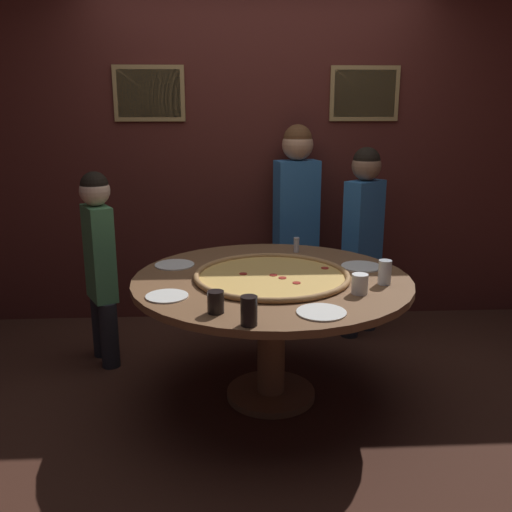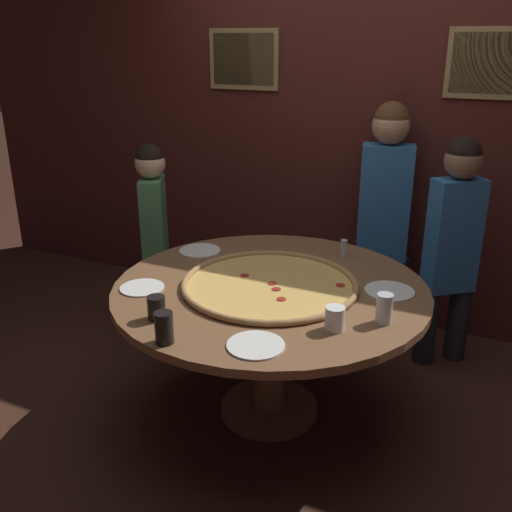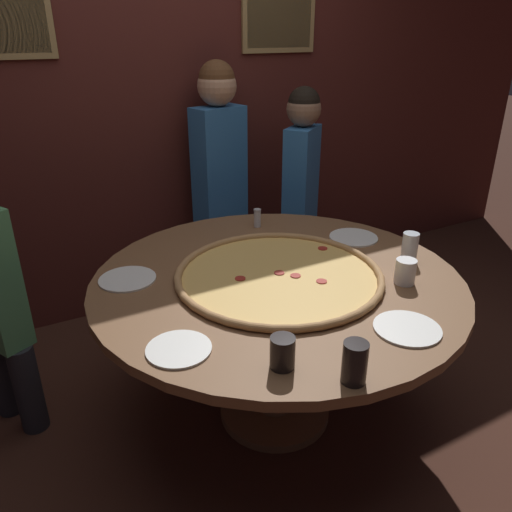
{
  "view_description": "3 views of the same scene",
  "coord_description": "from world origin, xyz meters",
  "px_view_note": "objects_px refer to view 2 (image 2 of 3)",
  "views": [
    {
      "loc": [
        -0.26,
        -3.04,
        1.69
      ],
      "look_at": [
        -0.09,
        -0.02,
        0.87
      ],
      "focal_mm": 40.0,
      "sensor_mm": 36.0,
      "label": 1
    },
    {
      "loc": [
        1.03,
        -2.37,
        1.89
      ],
      "look_at": [
        -0.07,
        -0.03,
        0.9
      ],
      "focal_mm": 40.0,
      "sensor_mm": 36.0,
      "label": 2
    },
    {
      "loc": [
        -0.99,
        -1.6,
        1.7
      ],
      "look_at": [
        -0.08,
        0.04,
        0.84
      ],
      "focal_mm": 35.0,
      "sensor_mm": 36.0,
      "label": 3
    }
  ],
  "objects_px": {
    "drink_cup_far_right": "(156,308)",
    "white_plate_beside_cup": "(200,251)",
    "white_plate_far_back": "(142,288)",
    "diner_far_right": "(155,229)",
    "condiment_shaker": "(344,248)",
    "diner_side_right": "(453,241)",
    "drink_cup_far_left": "(335,318)",
    "drink_cup_beside_pizza": "(384,309)",
    "drink_cup_front_edge": "(164,328)",
    "white_plate_left_side": "(389,291)",
    "white_plate_near_front": "(256,345)",
    "dining_table": "(270,310)",
    "diner_centre_back": "(384,208)",
    "giant_pizza": "(270,284)"
  },
  "relations": [
    {
      "from": "condiment_shaker",
      "to": "diner_centre_back",
      "type": "bearing_deg",
      "value": 83.14
    },
    {
      "from": "white_plate_far_back",
      "to": "diner_far_right",
      "type": "bearing_deg",
      "value": 121.17
    },
    {
      "from": "diner_side_right",
      "to": "drink_cup_far_left",
      "type": "bearing_deg",
      "value": 37.53
    },
    {
      "from": "giant_pizza",
      "to": "diner_centre_back",
      "type": "bearing_deg",
      "value": 76.79
    },
    {
      "from": "drink_cup_beside_pizza",
      "to": "condiment_shaker",
      "type": "height_order",
      "value": "drink_cup_beside_pizza"
    },
    {
      "from": "drink_cup_beside_pizza",
      "to": "white_plate_far_back",
      "type": "distance_m",
      "value": 1.16
    },
    {
      "from": "drink_cup_beside_pizza",
      "to": "diner_side_right",
      "type": "height_order",
      "value": "diner_side_right"
    },
    {
      "from": "white_plate_beside_cup",
      "to": "white_plate_near_front",
      "type": "bearing_deg",
      "value": -48.32
    },
    {
      "from": "white_plate_far_back",
      "to": "giant_pizza",
      "type": "bearing_deg",
      "value": 27.17
    },
    {
      "from": "drink_cup_front_edge",
      "to": "white_plate_near_front",
      "type": "relative_size",
      "value": 0.57
    },
    {
      "from": "condiment_shaker",
      "to": "diner_centre_back",
      "type": "height_order",
      "value": "diner_centre_back"
    },
    {
      "from": "drink_cup_front_edge",
      "to": "white_plate_left_side",
      "type": "xyz_separation_m",
      "value": [
        0.71,
        0.87,
        -0.06
      ]
    },
    {
      "from": "dining_table",
      "to": "diner_far_right",
      "type": "height_order",
      "value": "diner_far_right"
    },
    {
      "from": "drink_cup_front_edge",
      "to": "diner_centre_back",
      "type": "bearing_deg",
      "value": 76.75
    },
    {
      "from": "white_plate_far_back",
      "to": "white_plate_left_side",
      "type": "relative_size",
      "value": 0.9
    },
    {
      "from": "drink_cup_beside_pizza",
      "to": "diner_far_right",
      "type": "bearing_deg",
      "value": 157.22
    },
    {
      "from": "drink_cup_far_right",
      "to": "diner_far_right",
      "type": "bearing_deg",
      "value": 125.11
    },
    {
      "from": "condiment_shaker",
      "to": "giant_pizza",
      "type": "bearing_deg",
      "value": -109.89
    },
    {
      "from": "white_plate_beside_cup",
      "to": "diner_side_right",
      "type": "height_order",
      "value": "diner_side_right"
    },
    {
      "from": "drink_cup_beside_pizza",
      "to": "white_plate_far_back",
      "type": "height_order",
      "value": "drink_cup_beside_pizza"
    },
    {
      "from": "giant_pizza",
      "to": "drink_cup_far_left",
      "type": "bearing_deg",
      "value": -34.57
    },
    {
      "from": "dining_table",
      "to": "drink_cup_beside_pizza",
      "type": "distance_m",
      "value": 0.65
    },
    {
      "from": "giant_pizza",
      "to": "diner_side_right",
      "type": "relative_size",
      "value": 0.63
    },
    {
      "from": "drink_cup_far_right",
      "to": "white_plate_beside_cup",
      "type": "bearing_deg",
      "value": 107.7
    },
    {
      "from": "diner_centre_back",
      "to": "drink_cup_far_right",
      "type": "bearing_deg",
      "value": 57.44
    },
    {
      "from": "white_plate_far_back",
      "to": "white_plate_beside_cup",
      "type": "height_order",
      "value": "same"
    },
    {
      "from": "drink_cup_beside_pizza",
      "to": "white_plate_near_front",
      "type": "height_order",
      "value": "drink_cup_beside_pizza"
    },
    {
      "from": "drink_cup_far_right",
      "to": "condiment_shaker",
      "type": "height_order",
      "value": "drink_cup_far_right"
    },
    {
      "from": "drink_cup_far_right",
      "to": "white_plate_beside_cup",
      "type": "height_order",
      "value": "drink_cup_far_right"
    },
    {
      "from": "giant_pizza",
      "to": "white_plate_beside_cup",
      "type": "bearing_deg",
      "value": 153.32
    },
    {
      "from": "diner_centre_back",
      "to": "dining_table",
      "type": "bearing_deg",
      "value": 62.91
    },
    {
      "from": "giant_pizza",
      "to": "white_plate_far_back",
      "type": "distance_m",
      "value": 0.63
    },
    {
      "from": "drink_cup_far_left",
      "to": "white_plate_far_back",
      "type": "distance_m",
      "value": 0.98
    },
    {
      "from": "condiment_shaker",
      "to": "diner_side_right",
      "type": "bearing_deg",
      "value": 36.43
    },
    {
      "from": "diner_side_right",
      "to": "white_plate_far_back",
      "type": "bearing_deg",
      "value": 5.5
    },
    {
      "from": "white_plate_left_side",
      "to": "diner_far_right",
      "type": "distance_m",
      "value": 1.66
    },
    {
      "from": "condiment_shaker",
      "to": "diner_centre_back",
      "type": "relative_size",
      "value": 0.06
    },
    {
      "from": "white_plate_far_back",
      "to": "diner_side_right",
      "type": "xyz_separation_m",
      "value": [
        1.3,
        1.24,
        0.04
      ]
    },
    {
      "from": "white_plate_left_side",
      "to": "condiment_shaker",
      "type": "height_order",
      "value": "condiment_shaker"
    },
    {
      "from": "drink_cup_beside_pizza",
      "to": "drink_cup_front_edge",
      "type": "relative_size",
      "value": 0.99
    },
    {
      "from": "drink_cup_far_left",
      "to": "diner_far_right",
      "type": "bearing_deg",
      "value": 150.35
    },
    {
      "from": "drink_cup_far_left",
      "to": "drink_cup_beside_pizza",
      "type": "bearing_deg",
      "value": 41.51
    },
    {
      "from": "drink_cup_beside_pizza",
      "to": "drink_cup_far_left",
      "type": "height_order",
      "value": "drink_cup_beside_pizza"
    },
    {
      "from": "white_plate_near_front",
      "to": "diner_side_right",
      "type": "bearing_deg",
      "value": 69.77
    },
    {
      "from": "diner_side_right",
      "to": "white_plate_near_front",
      "type": "bearing_deg",
      "value": 31.54
    },
    {
      "from": "drink_cup_beside_pizza",
      "to": "diner_centre_back",
      "type": "distance_m",
      "value": 1.36
    },
    {
      "from": "drink_cup_front_edge",
      "to": "drink_cup_beside_pizza",
      "type": "bearing_deg",
      "value": 35.86
    },
    {
      "from": "dining_table",
      "to": "white_plate_beside_cup",
      "type": "xyz_separation_m",
      "value": [
        -0.56,
        0.27,
        0.14
      ]
    },
    {
      "from": "drink_cup_beside_pizza",
      "to": "condiment_shaker",
      "type": "bearing_deg",
      "value": 119.23
    },
    {
      "from": "condiment_shaker",
      "to": "diner_side_right",
      "type": "xyz_separation_m",
      "value": [
        0.54,
        0.4,
        -0.0
      ]
    }
  ]
}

